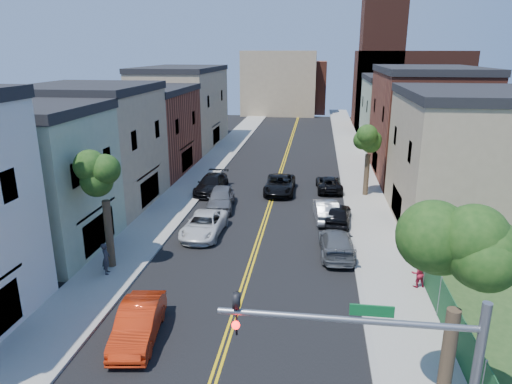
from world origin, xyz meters
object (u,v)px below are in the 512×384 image
(pedestrian_left, at_px, (106,259))
(white_pickup, at_px, (204,225))
(silver_car_right, at_px, (326,210))
(grey_car_right, at_px, (337,243))
(pedestrian_right, at_px, (418,273))
(grey_car_left, at_px, (221,198))
(red_sedan, at_px, (138,323))
(black_car_right, at_px, (338,214))
(black_car_left, at_px, (211,184))
(dark_car_right_far, at_px, (329,183))
(black_suv_lane, at_px, (280,184))

(pedestrian_left, bearing_deg, white_pickup, -46.80)
(silver_car_right, bearing_deg, grey_car_right, 89.35)
(white_pickup, height_order, pedestrian_left, pedestrian_left)
(grey_car_right, height_order, pedestrian_right, pedestrian_right)
(grey_car_left, relative_size, pedestrian_left, 2.77)
(red_sedan, distance_m, black_car_right, 17.86)
(white_pickup, xyz_separation_m, black_car_right, (9.12, 3.38, 0.03))
(silver_car_right, bearing_deg, black_car_left, -35.70)
(black_car_left, distance_m, dark_car_right_far, 10.50)
(black_car_left, relative_size, black_suv_lane, 0.97)
(silver_car_right, height_order, pedestrian_right, pedestrian_right)
(red_sedan, height_order, grey_car_right, red_sedan)
(grey_car_left, bearing_deg, pedestrian_right, -47.51)
(grey_car_right, bearing_deg, silver_car_right, -87.25)
(black_suv_lane, bearing_deg, white_pickup, -112.30)
(black_car_left, bearing_deg, grey_car_left, -64.52)
(black_car_left, relative_size, grey_car_right, 1.05)
(red_sedan, bearing_deg, black_suv_lane, 71.32)
(red_sedan, bearing_deg, pedestrian_right, 17.63)
(black_car_right, distance_m, pedestrian_right, 9.96)
(red_sedan, height_order, white_pickup, red_sedan)
(red_sedan, distance_m, pedestrian_right, 14.29)
(black_suv_lane, relative_size, pedestrian_left, 3.05)
(dark_car_right_far, bearing_deg, pedestrian_left, 51.89)
(black_car_left, relative_size, pedestrian_right, 3.45)
(black_car_right, height_order, pedestrian_left, pedestrian_left)
(silver_car_right, height_order, black_suv_lane, silver_car_right)
(black_car_left, xyz_separation_m, dark_car_right_far, (10.32, 1.95, -0.12))
(black_car_left, bearing_deg, black_car_right, -27.19)
(red_sedan, bearing_deg, pedestrian_left, 118.21)
(black_car_left, distance_m, grey_car_right, 15.77)
(black_car_right, bearing_deg, white_pickup, 25.45)
(grey_car_right, relative_size, pedestrian_left, 2.82)
(silver_car_right, relative_size, pedestrian_right, 3.01)
(black_suv_lane, distance_m, pedestrian_left, 18.89)
(red_sedan, relative_size, silver_car_right, 1.00)
(pedestrian_left, bearing_deg, black_suv_lane, -41.61)
(grey_car_left, xyz_separation_m, grey_car_right, (8.82, -7.58, -0.11))
(white_pickup, distance_m, pedestrian_right, 14.16)
(black_car_left, xyz_separation_m, grey_car_right, (10.52, -11.75, -0.04))
(dark_car_right_far, xyz_separation_m, pedestrian_right, (4.28, -17.53, 0.27))
(black_car_left, xyz_separation_m, silver_car_right, (9.93, -5.62, -0.01))
(grey_car_right, bearing_deg, pedestrian_left, 16.78)
(red_sedan, height_order, grey_car_left, grey_car_left)
(pedestrian_right, bearing_deg, black_car_right, -81.62)
(grey_car_right, xyz_separation_m, silver_car_right, (-0.60, 6.13, 0.03))
(black_car_left, height_order, silver_car_right, black_car_left)
(grey_car_left, relative_size, black_suv_lane, 0.91)
(red_sedan, distance_m, grey_car_left, 17.55)
(red_sedan, distance_m, pedestrian_left, 6.72)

